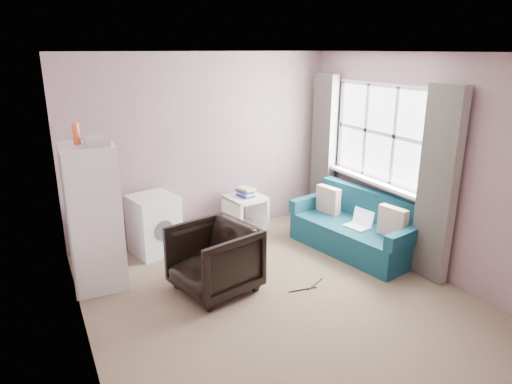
% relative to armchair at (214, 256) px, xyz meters
% --- Properties ---
extents(room, '(3.84, 4.24, 2.54)m').
position_rel_armchair_xyz_m(room, '(0.55, -0.44, 0.85)').
color(room, '#816B54').
rests_on(room, ground).
extents(armchair, '(0.90, 0.94, 0.81)m').
position_rel_armchair_xyz_m(armchair, '(0.00, 0.00, 0.00)').
color(armchair, black).
rests_on(armchair, ground).
extents(fridge, '(0.59, 0.57, 1.82)m').
position_rel_armchair_xyz_m(fridge, '(-1.09, 0.69, 0.40)').
color(fridge, white).
rests_on(fridge, ground).
extents(washing_machine, '(0.64, 0.64, 0.76)m').
position_rel_armchair_xyz_m(washing_machine, '(-0.32, 1.27, -0.01)').
color(washing_machine, white).
rests_on(washing_machine, ground).
extents(side_table, '(0.56, 0.56, 0.68)m').
position_rel_armchair_xyz_m(side_table, '(1.01, 1.33, -0.09)').
color(side_table, white).
rests_on(side_table, ground).
extents(sofa, '(1.08, 1.83, 0.77)m').
position_rel_armchair_xyz_m(sofa, '(2.07, 0.15, -0.13)').
color(sofa, '#155063').
rests_on(sofa, ground).
extents(window_dressing, '(0.17, 2.62, 2.18)m').
position_rel_armchair_xyz_m(window_dressing, '(2.32, 0.26, 0.70)').
color(window_dressing, white).
rests_on(window_dressing, ground).
extents(floor_cables, '(0.52, 0.16, 0.01)m').
position_rel_armchair_xyz_m(floor_cables, '(0.95, -0.42, -0.40)').
color(floor_cables, black).
rests_on(floor_cables, ground).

